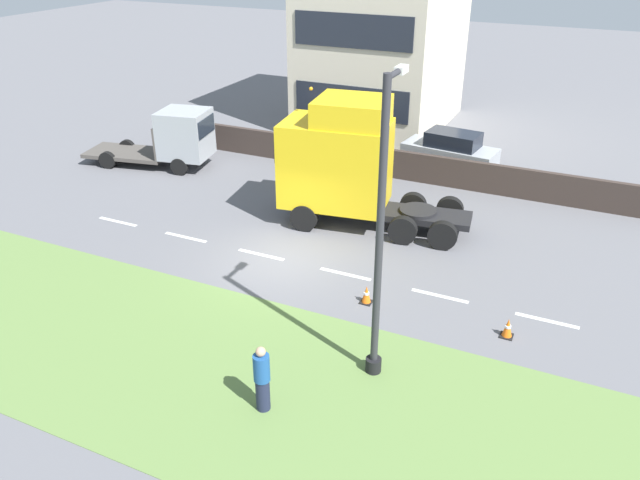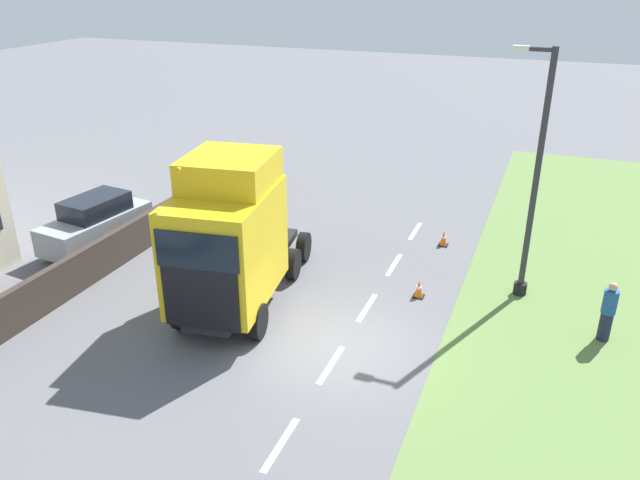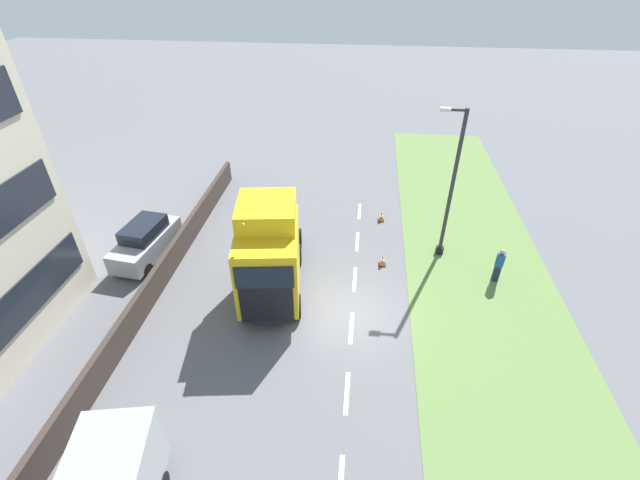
{
  "view_description": "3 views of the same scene",
  "coord_description": "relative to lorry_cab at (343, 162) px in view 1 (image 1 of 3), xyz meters",
  "views": [
    {
      "loc": [
        -16.53,
        -9.06,
        10.4
      ],
      "look_at": [
        -1.21,
        -1.94,
        1.75
      ],
      "focal_mm": 35.0,
      "sensor_mm": 36.0,
      "label": 1
    },
    {
      "loc": [
        -4.69,
        13.77,
        9.73
      ],
      "look_at": [
        1.09,
        -1.1,
        2.61
      ],
      "focal_mm": 35.0,
      "sensor_mm": 36.0,
      "label": 2
    },
    {
      "loc": [
        -0.08,
        13.66,
        13.4
      ],
      "look_at": [
        1.67,
        -2.06,
        2.35
      ],
      "focal_mm": 24.0,
      "sensor_mm": 36.0,
      "label": 3
    }
  ],
  "objects": [
    {
      "name": "traffic_cone_trailing",
      "position": [
        -5.0,
        -2.95,
        -2.15
      ],
      "size": [
        0.36,
        0.36,
        0.58
      ],
      "color": "black",
      "rests_on": "ground"
    },
    {
      "name": "lane_markings",
      "position": [
        -3.68,
        -0.1,
        -2.43
      ],
      "size": [
        0.16,
        17.8,
        0.0
      ],
      "color": "white",
      "rests_on": "ground"
    },
    {
      "name": "traffic_cone_lead",
      "position": [
        -4.97,
        -7.17,
        -2.15
      ],
      "size": [
        0.36,
        0.36,
        0.58
      ],
      "color": "black",
      "rests_on": "ground"
    },
    {
      "name": "building_block",
      "position": [
        13.25,
        3.25,
        3.45
      ],
      "size": [
        9.19,
        7.2,
        12.85
      ],
      "color": "beige",
      "rests_on": "ground"
    },
    {
      "name": "pedestrian",
      "position": [
        -10.4,
        -2.41,
        -1.54
      ],
      "size": [
        0.39,
        0.39,
        1.8
      ],
      "color": "#1E233D",
      "rests_on": "ground"
    },
    {
      "name": "grass_verge",
      "position": [
        -9.68,
        0.6,
        -2.42
      ],
      "size": [
        7.0,
        44.0,
        0.01
      ],
      "color": "#607F42",
      "rests_on": "ground"
    },
    {
      "name": "flatbed_truck",
      "position": [
        2.29,
        9.39,
        -0.98
      ],
      "size": [
        3.15,
        6.38,
        2.76
      ],
      "rotation": [
        0.0,
        0.0,
        3.34
      ],
      "color": "#999EA3",
      "rests_on": "ground"
    },
    {
      "name": "lorry_cab",
      "position": [
        0.0,
        0.0,
        0.0
      ],
      "size": [
        3.46,
        7.33,
        4.98
      ],
      "rotation": [
        0.0,
        0.0,
        0.14
      ],
      "color": "black",
      "rests_on": "ground"
    },
    {
      "name": "ground_plane",
      "position": [
        -3.68,
        0.6,
        -2.43
      ],
      "size": [
        120.0,
        120.0,
        0.0
      ],
      "primitive_type": "plane",
      "color": "slate",
      "rests_on": "ground"
    },
    {
      "name": "boundary_wall",
      "position": [
        5.32,
        0.6,
        -1.78
      ],
      "size": [
        0.25,
        24.0,
        1.3
      ],
      "color": "#382D28",
      "rests_on": "ground"
    },
    {
      "name": "parked_car",
      "position": [
        6.99,
        -2.4,
        -1.48
      ],
      "size": [
        2.21,
        4.39,
        1.94
      ],
      "rotation": [
        0.0,
        0.0,
        -0.12
      ],
      "color": "#9EA3A8",
      "rests_on": "ground"
    },
    {
      "name": "lamp_post",
      "position": [
        -7.93,
        -4.3,
        1.02
      ],
      "size": [
        1.33,
        0.41,
        7.65
      ],
      "color": "black",
      "rests_on": "ground"
    }
  ]
}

